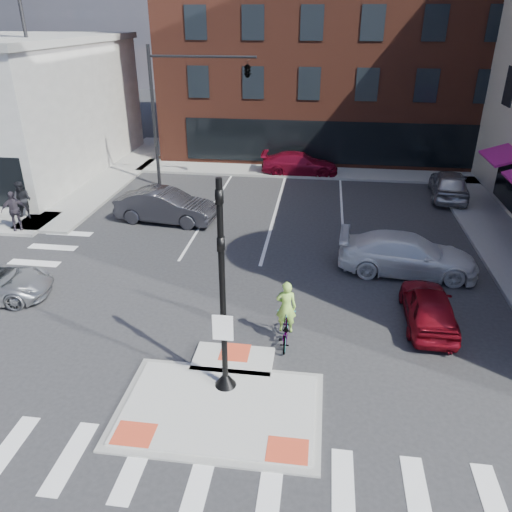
# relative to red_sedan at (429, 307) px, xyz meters

# --- Properties ---
(ground) EXTENTS (120.00, 120.00, 0.00)m
(ground) POSITION_rel_red_sedan_xyz_m (-6.14, -4.53, -0.66)
(ground) COLOR #28282B
(ground) RESTS_ON ground
(refuge_island) EXTENTS (5.40, 4.65, 0.13)m
(refuge_island) POSITION_rel_red_sedan_xyz_m (-6.14, -4.79, -0.61)
(refuge_island) COLOR gray
(refuge_island) RESTS_ON ground
(sidewalk_n) EXTENTS (26.00, 3.00, 0.15)m
(sidewalk_n) POSITION_rel_red_sedan_xyz_m (-3.14, 17.47, -0.59)
(sidewalk_n) COLOR gray
(sidewalk_n) RESTS_ON ground
(building_n) EXTENTS (24.40, 18.40, 15.50)m
(building_n) POSITION_rel_red_sedan_xyz_m (-3.14, 27.46, 7.14)
(building_n) COLOR #58281B
(building_n) RESTS_ON ground
(building_far_left) EXTENTS (10.00, 12.00, 10.00)m
(building_far_left) POSITION_rel_red_sedan_xyz_m (-10.14, 47.47, 4.34)
(building_far_left) COLOR slate
(building_far_left) RESTS_ON ground
(building_far_right) EXTENTS (12.00, 12.00, 12.00)m
(building_far_right) POSITION_rel_red_sedan_xyz_m (2.86, 49.47, 5.34)
(building_far_right) COLOR brown
(building_far_right) RESTS_ON ground
(signal_pole) EXTENTS (0.60, 0.60, 5.98)m
(signal_pole) POSITION_rel_red_sedan_xyz_m (-6.14, -4.13, 1.69)
(signal_pole) COLOR black
(signal_pole) RESTS_ON refuge_island
(mast_arm_signal) EXTENTS (6.10, 2.24, 8.00)m
(mast_arm_signal) POSITION_rel_red_sedan_xyz_m (-9.61, 13.47, 5.55)
(mast_arm_signal) COLOR black
(mast_arm_signal) RESTS_ON ground
(red_sedan) EXTENTS (1.62, 3.91, 1.32)m
(red_sedan) POSITION_rel_red_sedan_xyz_m (0.00, 0.00, 0.00)
(red_sedan) COLOR maroon
(red_sedan) RESTS_ON ground
(white_pickup) EXTENTS (5.61, 2.61, 1.59)m
(white_pickup) POSITION_rel_red_sedan_xyz_m (-0.21, 3.76, 0.13)
(white_pickup) COLOR white
(white_pickup) RESTS_ON ground
(bg_car_dark) EXTENTS (5.14, 2.27, 1.64)m
(bg_car_dark) POSITION_rel_red_sedan_xyz_m (-11.46, 7.80, 0.16)
(bg_car_dark) COLOR #2A2A30
(bg_car_dark) RESTS_ON ground
(bg_car_silver) EXTENTS (2.43, 4.94, 1.62)m
(bg_car_silver) POSITION_rel_red_sedan_xyz_m (3.36, 13.47, 0.15)
(bg_car_silver) COLOR #AAACB1
(bg_car_silver) RESTS_ON ground
(bg_car_red) EXTENTS (4.96, 2.07, 1.43)m
(bg_car_red) POSITION_rel_red_sedan_xyz_m (-5.28, 16.97, 0.05)
(bg_car_red) COLOR maroon
(bg_car_red) RESTS_ON ground
(cyclist) EXTENTS (0.65, 1.75, 2.19)m
(cyclist) POSITION_rel_red_sedan_xyz_m (-4.66, -1.73, 0.08)
(cyclist) COLOR #3F3F44
(cyclist) RESTS_ON ground
(pedestrian_a) EXTENTS (0.95, 0.75, 1.91)m
(pedestrian_a) POSITION_rel_red_sedan_xyz_m (-18.56, 6.90, 0.44)
(pedestrian_a) COLOR black
(pedestrian_a) RESTS_ON sidewalk_nw
(pedestrian_b) EXTENTS (1.19, 1.00, 1.91)m
(pedestrian_b) POSITION_rel_red_sedan_xyz_m (-18.14, 5.47, 0.44)
(pedestrian_b) COLOR #38313C
(pedestrian_b) RESTS_ON sidewalk_nw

